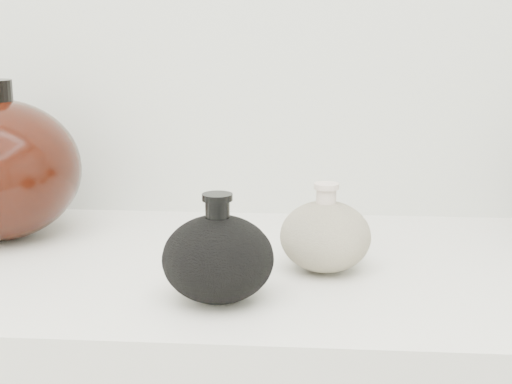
{
  "coord_description": "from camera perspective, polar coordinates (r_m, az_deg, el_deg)",
  "views": [
    {
      "loc": [
        0.05,
        0.07,
        1.2
      ],
      "look_at": [
        -0.01,
        0.92,
        1.0
      ],
      "focal_mm": 50.0,
      "sensor_mm": 36.0,
      "label": 1
    }
  ],
  "objects": [
    {
      "name": "black_gourd_vase",
      "position": [
        0.79,
        -3.06,
        -5.27
      ],
      "size": [
        0.16,
        0.16,
        0.12
      ],
      "color": "black",
      "rests_on": "display_counter"
    },
    {
      "name": "cream_gourd_vase",
      "position": [
        0.89,
        5.57,
        -3.48
      ],
      "size": [
        0.12,
        0.12,
        0.11
      ],
      "color": "#B9A690",
      "rests_on": "display_counter"
    }
  ]
}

